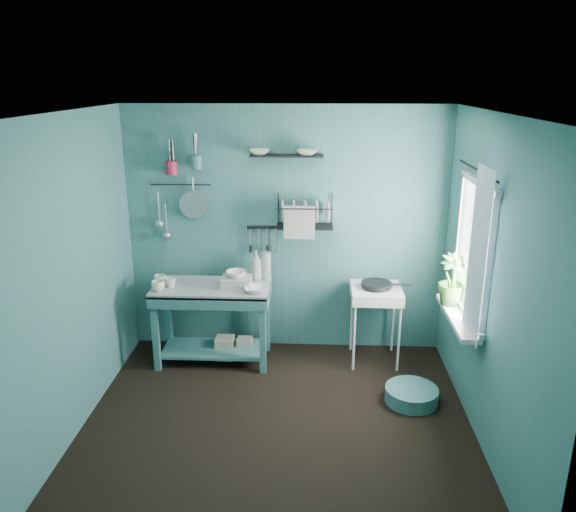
{
  "coord_description": "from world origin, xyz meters",
  "views": [
    {
      "loc": [
        0.28,
        -3.96,
        2.74
      ],
      "look_at": [
        0.05,
        0.85,
        1.2
      ],
      "focal_mm": 35.0,
      "sensor_mm": 36.0,
      "label": 1
    }
  ],
  "objects_px": {
    "storage_tin_large": "(225,348)",
    "storage_tin_small": "(245,348)",
    "soap_bottle": "(256,265)",
    "colander": "(194,205)",
    "water_bottle": "(266,266)",
    "utensil_cup_magenta": "(171,168)",
    "mug_right": "(160,280)",
    "frying_pan": "(377,284)",
    "potted_plant": "(452,280)",
    "wash_tub": "(237,282)",
    "floor_basin": "(411,395)",
    "work_counter": "(213,323)",
    "dish_rack": "(305,211)",
    "hotplate_stand": "(374,324)",
    "utensil_cup_teal": "(196,162)",
    "mug_mid": "(171,283)",
    "mug_left": "(158,286)"
  },
  "relations": [
    {
      "from": "storage_tin_large",
      "to": "storage_tin_small",
      "type": "distance_m",
      "value": 0.2
    },
    {
      "from": "potted_plant",
      "to": "storage_tin_large",
      "type": "relative_size",
      "value": 2.04
    },
    {
      "from": "colander",
      "to": "potted_plant",
      "type": "relative_size",
      "value": 0.62
    },
    {
      "from": "potted_plant",
      "to": "storage_tin_small",
      "type": "distance_m",
      "value": 2.18
    },
    {
      "from": "work_counter",
      "to": "floor_basin",
      "type": "height_order",
      "value": "work_counter"
    },
    {
      "from": "soap_bottle",
      "to": "colander",
      "type": "distance_m",
      "value": 0.87
    },
    {
      "from": "frying_pan",
      "to": "wash_tub",
      "type": "bearing_deg",
      "value": -176.11
    },
    {
      "from": "soap_bottle",
      "to": "dish_rack",
      "type": "relative_size",
      "value": 0.54
    },
    {
      "from": "wash_tub",
      "to": "floor_basin",
      "type": "relative_size",
      "value": 0.6
    },
    {
      "from": "storage_tin_small",
      "to": "colander",
      "type": "bearing_deg",
      "value": 152.93
    },
    {
      "from": "dish_rack",
      "to": "hotplate_stand",
      "type": "bearing_deg",
      "value": -22.36
    },
    {
      "from": "storage_tin_small",
      "to": "mug_right",
      "type": "bearing_deg",
      "value": -174.29
    },
    {
      "from": "mug_right",
      "to": "frying_pan",
      "type": "bearing_deg",
      "value": 1.96
    },
    {
      "from": "floor_basin",
      "to": "mug_right",
      "type": "bearing_deg",
      "value": 163.93
    },
    {
      "from": "work_counter",
      "to": "wash_tub",
      "type": "bearing_deg",
      "value": -10.26
    },
    {
      "from": "utensil_cup_teal",
      "to": "utensil_cup_magenta",
      "type": "bearing_deg",
      "value": 180.0
    },
    {
      "from": "wash_tub",
      "to": "storage_tin_large",
      "type": "distance_m",
      "value": 0.76
    },
    {
      "from": "mug_right",
      "to": "utensil_cup_magenta",
      "type": "distance_m",
      "value": 1.1
    },
    {
      "from": "mug_left",
      "to": "wash_tub",
      "type": "xyz_separation_m",
      "value": [
        0.73,
        0.14,
        0.0
      ]
    },
    {
      "from": "mug_mid",
      "to": "wash_tub",
      "type": "height_order",
      "value": "wash_tub"
    },
    {
      "from": "storage_tin_small",
      "to": "water_bottle",
      "type": "bearing_deg",
      "value": 32.47
    },
    {
      "from": "dish_rack",
      "to": "mug_mid",
      "type": "bearing_deg",
      "value": -173.41
    },
    {
      "from": "utensil_cup_teal",
      "to": "floor_basin",
      "type": "bearing_deg",
      "value": -26.12
    },
    {
      "from": "work_counter",
      "to": "dish_rack",
      "type": "xyz_separation_m",
      "value": [
        0.9,
        0.26,
        1.09
      ]
    },
    {
      "from": "soap_bottle",
      "to": "dish_rack",
      "type": "xyz_separation_m",
      "value": [
        0.48,
        0.06,
        0.54
      ]
    },
    {
      "from": "work_counter",
      "to": "water_bottle",
      "type": "relative_size",
      "value": 4.04
    },
    {
      "from": "utensil_cup_magenta",
      "to": "colander",
      "type": "xyz_separation_m",
      "value": [
        0.19,
        0.03,
        -0.37
      ]
    },
    {
      "from": "work_counter",
      "to": "utensil_cup_magenta",
      "type": "height_order",
      "value": "utensil_cup_magenta"
    },
    {
      "from": "work_counter",
      "to": "frying_pan",
      "type": "height_order",
      "value": "frying_pan"
    },
    {
      "from": "hotplate_stand",
      "to": "utensil_cup_teal",
      "type": "height_order",
      "value": "utensil_cup_teal"
    },
    {
      "from": "mug_right",
      "to": "storage_tin_large",
      "type": "distance_m",
      "value": 0.95
    },
    {
      "from": "hotplate_stand",
      "to": "frying_pan",
      "type": "xyz_separation_m",
      "value": [
        0.0,
        0.0,
        0.43
      ]
    },
    {
      "from": "hotplate_stand",
      "to": "frying_pan",
      "type": "height_order",
      "value": "frying_pan"
    },
    {
      "from": "potted_plant",
      "to": "work_counter",
      "type": "bearing_deg",
      "value": 169.29
    },
    {
      "from": "mug_left",
      "to": "mug_mid",
      "type": "bearing_deg",
      "value": 45.0
    },
    {
      "from": "wash_tub",
      "to": "utensil_cup_teal",
      "type": "xyz_separation_m",
      "value": [
        -0.4,
        0.33,
        1.1
      ]
    },
    {
      "from": "utensil_cup_teal",
      "to": "soap_bottle",
      "type": "bearing_deg",
      "value": -10.85
    },
    {
      "from": "storage_tin_small",
      "to": "potted_plant",
      "type": "bearing_deg",
      "value": -14.63
    },
    {
      "from": "water_bottle",
      "to": "utensil_cup_magenta",
      "type": "xyz_separation_m",
      "value": [
        -0.92,
        0.09,
        0.96
      ]
    },
    {
      "from": "wash_tub",
      "to": "utensil_cup_magenta",
      "type": "bearing_deg",
      "value": 153.1
    },
    {
      "from": "frying_pan",
      "to": "floor_basin",
      "type": "distance_m",
      "value": 1.1
    },
    {
      "from": "mug_right",
      "to": "dish_rack",
      "type": "relative_size",
      "value": 0.22
    },
    {
      "from": "mug_right",
      "to": "colander",
      "type": "bearing_deg",
      "value": 49.46
    },
    {
      "from": "work_counter",
      "to": "utensil_cup_magenta",
      "type": "bearing_deg",
      "value": 136.58
    },
    {
      "from": "dish_rack",
      "to": "floor_basin",
      "type": "distance_m",
      "value": 1.97
    },
    {
      "from": "water_bottle",
      "to": "dish_rack",
      "type": "bearing_deg",
      "value": 6.04
    },
    {
      "from": "storage_tin_large",
      "to": "floor_basin",
      "type": "height_order",
      "value": "storage_tin_large"
    },
    {
      "from": "wash_tub",
      "to": "mug_left",
      "type": "bearing_deg",
      "value": -169.14
    },
    {
      "from": "hotplate_stand",
      "to": "dish_rack",
      "type": "height_order",
      "value": "dish_rack"
    },
    {
      "from": "hotplate_stand",
      "to": "colander",
      "type": "height_order",
      "value": "colander"
    }
  ]
}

